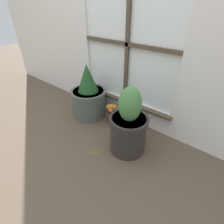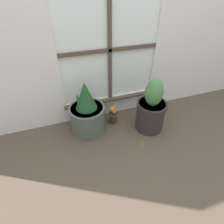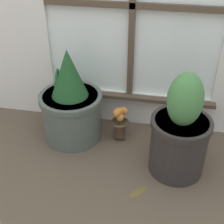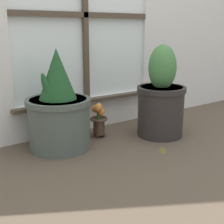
% 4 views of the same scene
% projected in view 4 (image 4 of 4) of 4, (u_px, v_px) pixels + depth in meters
% --- Properties ---
extents(ground_plane, '(10.00, 10.00, 0.00)m').
position_uv_depth(ground_plane, '(140.00, 154.00, 1.82)').
color(ground_plane, brown).
extents(potted_plant_left, '(0.39, 0.39, 0.60)m').
position_uv_depth(potted_plant_left, '(59.00, 110.00, 1.86)').
color(potted_plant_left, '#4C564C').
rests_on(potted_plant_left, ground_plane).
extents(potted_plant_right, '(0.33, 0.33, 0.61)m').
position_uv_depth(potted_plant_right, '(161.00, 100.00, 2.09)').
color(potted_plant_right, '#2D2826').
rests_on(potted_plant_right, ground_plane).
extents(flower_vase, '(0.12, 0.12, 0.23)m').
position_uv_depth(flower_vase, '(99.00, 118.00, 2.08)').
color(flower_vase, '#473323').
rests_on(flower_vase, ground_plane).
extents(fallen_leaf, '(0.11, 0.11, 0.01)m').
position_uv_depth(fallen_leaf, '(163.00, 150.00, 1.87)').
color(fallen_leaf, brown).
rests_on(fallen_leaf, ground_plane).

